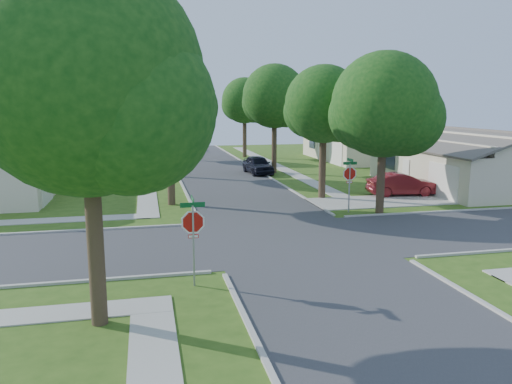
{
  "coord_description": "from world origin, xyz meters",
  "views": [
    {
      "loc": [
        -6.11,
        -20.4,
        5.93
      ],
      "look_at": [
        -0.84,
        3.27,
        1.6
      ],
      "focal_mm": 35.0,
      "sensor_mm": 36.0,
      "label": 1
    }
  ],
  "objects_px": {
    "tree_sw_corner": "(89,90)",
    "tree_ne_corner": "(385,110)",
    "house_nw_far": "(42,149)",
    "car_curb_east": "(258,165)",
    "tree_e_mid": "(275,99)",
    "tree_e_near": "(325,108)",
    "car_curb_west": "(184,145)",
    "tree_w_far": "(158,107)",
    "car_driveway": "(402,184)",
    "tree_w_near": "(170,100)",
    "house_ne_far": "(358,145)",
    "tree_w_mid": "(162,96)",
    "house_ne_near": "(462,166)",
    "stop_sign_ne": "(350,176)",
    "stop_sign_sw": "(193,226)",
    "tree_e_far": "(245,103)"
  },
  "relations": [
    {
      "from": "house_ne_near",
      "to": "car_curb_east",
      "type": "bearing_deg",
      "value": 142.78
    },
    {
      "from": "house_nw_far",
      "to": "house_ne_far",
      "type": "bearing_deg",
      "value": -5.36
    },
    {
      "from": "tree_sw_corner",
      "to": "house_ne_near",
      "type": "height_order",
      "value": "tree_sw_corner"
    },
    {
      "from": "stop_sign_ne",
      "to": "tree_e_far",
      "type": "bearing_deg",
      "value": 89.9
    },
    {
      "from": "tree_w_near",
      "to": "tree_sw_corner",
      "type": "xyz_separation_m",
      "value": [
        -2.79,
        -16.0,
        0.15
      ]
    },
    {
      "from": "tree_w_far",
      "to": "car_driveway",
      "type": "xyz_separation_m",
      "value": [
        14.74,
        -25.31,
        -4.77
      ]
    },
    {
      "from": "house_nw_far",
      "to": "tree_e_near",
      "type": "bearing_deg",
      "value": -47.94
    },
    {
      "from": "stop_sign_sw",
      "to": "car_driveway",
      "type": "distance_m",
      "value": 20.0
    },
    {
      "from": "house_nw_far",
      "to": "car_curb_east",
      "type": "xyz_separation_m",
      "value": [
        19.19,
        -11.28,
        -0.74
      ]
    },
    {
      "from": "tree_e_mid",
      "to": "tree_w_near",
      "type": "bearing_deg",
      "value": -128.08
    },
    {
      "from": "tree_e_mid",
      "to": "tree_w_far",
      "type": "distance_m",
      "value": 16.06
    },
    {
      "from": "stop_sign_sw",
      "to": "stop_sign_ne",
      "type": "distance_m",
      "value": 13.29
    },
    {
      "from": "car_curb_east",
      "to": "car_driveway",
      "type": "bearing_deg",
      "value": -64.08
    },
    {
      "from": "tree_w_mid",
      "to": "tree_w_far",
      "type": "height_order",
      "value": "tree_w_mid"
    },
    {
      "from": "tree_w_far",
      "to": "car_curb_east",
      "type": "bearing_deg",
      "value": -59.44
    },
    {
      "from": "stop_sign_sw",
      "to": "tree_sw_corner",
      "type": "bearing_deg",
      "value": -140.03
    },
    {
      "from": "car_curb_east",
      "to": "tree_e_mid",
      "type": "bearing_deg",
      "value": 6.8
    },
    {
      "from": "tree_e_near",
      "to": "house_ne_near",
      "type": "xyz_separation_m",
      "value": [
        11.24,
        1.99,
        -4.13
      ]
    },
    {
      "from": "car_curb_west",
      "to": "tree_sw_corner",
      "type": "bearing_deg",
      "value": 90.19
    },
    {
      "from": "house_ne_near",
      "to": "stop_sign_ne",
      "type": "bearing_deg",
      "value": -150.86
    },
    {
      "from": "tree_w_near",
      "to": "car_curb_east",
      "type": "relative_size",
      "value": 1.98
    },
    {
      "from": "tree_sw_corner",
      "to": "tree_ne_corner",
      "type": "height_order",
      "value": "tree_sw_corner"
    },
    {
      "from": "tree_w_near",
      "to": "tree_e_near",
      "type": "bearing_deg",
      "value": -0.0
    },
    {
      "from": "tree_e_mid",
      "to": "tree_w_mid",
      "type": "xyz_separation_m",
      "value": [
        -9.4,
        0.0,
        0.24
      ]
    },
    {
      "from": "house_ne_far",
      "to": "car_curb_west",
      "type": "bearing_deg",
      "value": 139.03
    },
    {
      "from": "house_ne_far",
      "to": "tree_e_near",
      "type": "bearing_deg",
      "value": -119.35
    },
    {
      "from": "tree_e_far",
      "to": "house_nw_far",
      "type": "height_order",
      "value": "tree_e_far"
    },
    {
      "from": "stop_sign_ne",
      "to": "tree_ne_corner",
      "type": "height_order",
      "value": "tree_ne_corner"
    },
    {
      "from": "tree_w_near",
      "to": "tree_w_mid",
      "type": "bearing_deg",
      "value": 89.98
    },
    {
      "from": "tree_e_mid",
      "to": "car_curb_east",
      "type": "bearing_deg",
      "value": -169.27
    },
    {
      "from": "tree_w_near",
      "to": "tree_ne_corner",
      "type": "relative_size",
      "value": 1.04
    },
    {
      "from": "tree_w_mid",
      "to": "tree_ne_corner",
      "type": "distance_m",
      "value": 20.1
    },
    {
      "from": "car_curb_west",
      "to": "tree_e_mid",
      "type": "bearing_deg",
      "value": 111.75
    },
    {
      "from": "house_ne_near",
      "to": "car_driveway",
      "type": "distance_m",
      "value": 6.38
    },
    {
      "from": "tree_e_far",
      "to": "car_curb_west",
      "type": "relative_size",
      "value": 1.83
    },
    {
      "from": "tree_sw_corner",
      "to": "tree_e_far",
      "type": "bearing_deg",
      "value": 73.44
    },
    {
      "from": "stop_sign_ne",
      "to": "tree_w_mid",
      "type": "bearing_deg",
      "value": 119.8
    },
    {
      "from": "tree_sw_corner",
      "to": "house_nw_far",
      "type": "bearing_deg",
      "value": 102.38
    },
    {
      "from": "tree_w_mid",
      "to": "car_curb_west",
      "type": "bearing_deg",
      "value": 81.46
    },
    {
      "from": "stop_sign_ne",
      "to": "house_ne_far",
      "type": "height_order",
      "value": "house_ne_far"
    },
    {
      "from": "tree_w_far",
      "to": "car_curb_west",
      "type": "bearing_deg",
      "value": 70.81
    },
    {
      "from": "stop_sign_sw",
      "to": "house_ne_far",
      "type": "bearing_deg",
      "value": 58.45
    },
    {
      "from": "tree_w_far",
      "to": "house_ne_far",
      "type": "height_order",
      "value": "tree_w_far"
    },
    {
      "from": "tree_w_mid",
      "to": "tree_w_far",
      "type": "bearing_deg",
      "value": 90.05
    },
    {
      "from": "tree_w_near",
      "to": "tree_sw_corner",
      "type": "bearing_deg",
      "value": -99.9
    },
    {
      "from": "stop_sign_sw",
      "to": "stop_sign_ne",
      "type": "relative_size",
      "value": 1.0
    },
    {
      "from": "tree_sw_corner",
      "to": "car_curb_west",
      "type": "distance_m",
      "value": 51.6
    },
    {
      "from": "tree_ne_corner",
      "to": "car_curb_west",
      "type": "bearing_deg",
      "value": 100.78
    },
    {
      "from": "house_ne_near",
      "to": "car_driveway",
      "type": "bearing_deg",
      "value": -158.73
    },
    {
      "from": "stop_sign_ne",
      "to": "car_driveway",
      "type": "distance_m",
      "value": 6.84
    }
  ]
}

